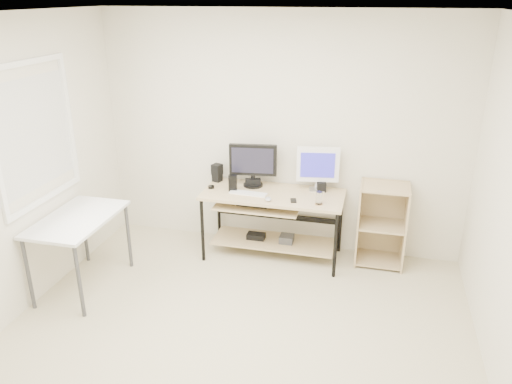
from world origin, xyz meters
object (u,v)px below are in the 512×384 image
object	(u,v)px
shelf_unit	(382,223)
audio_controller	(233,183)
side_table	(78,225)
black_monitor	(253,163)
white_imac	(318,166)
desk	(271,211)

from	to	relation	value
shelf_unit	audio_controller	xyz separation A→B (m)	(-1.58, -0.20, 0.39)
side_table	audio_controller	size ratio (longest dim) A/B	5.62
shelf_unit	audio_controller	bearing A→B (deg)	-172.79
side_table	black_monitor	world-z (taller)	black_monitor
shelf_unit	black_monitor	xyz separation A→B (m)	(-1.41, -0.01, 0.57)
black_monitor	audio_controller	world-z (taller)	black_monitor
shelf_unit	white_imac	size ratio (longest dim) A/B	1.87
shelf_unit	audio_controller	size ratio (longest dim) A/B	5.06
desk	side_table	distance (m)	1.97
audio_controller	black_monitor	bearing A→B (deg)	38.44
black_monitor	side_table	bearing A→B (deg)	-146.75
shelf_unit	black_monitor	world-z (taller)	black_monitor
desk	audio_controller	world-z (taller)	audio_controller
desk	side_table	world-z (taller)	same
shelf_unit	black_monitor	distance (m)	1.52
white_imac	black_monitor	bearing A→B (deg)	174.28
black_monitor	white_imac	xyz separation A→B (m)	(0.70, 0.04, 0.01)
desk	black_monitor	xyz separation A→B (m)	(-0.23, 0.15, 0.48)
side_table	shelf_unit	size ratio (longest dim) A/B	1.11
black_monitor	audio_controller	size ratio (longest dim) A/B	2.92
white_imac	audio_controller	bearing A→B (deg)	-174.15
desk	shelf_unit	bearing A→B (deg)	7.77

